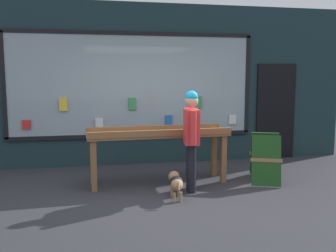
{
  "coord_description": "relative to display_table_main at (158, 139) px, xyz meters",
  "views": [
    {
      "loc": [
        -1.08,
        -5.38,
        1.81
      ],
      "look_at": [
        0.13,
        0.61,
        1.01
      ],
      "focal_mm": 40.0,
      "sensor_mm": 36.0,
      "label": 1
    }
  ],
  "objects": [
    {
      "name": "ground_plane",
      "position": [
        -0.0,
        -0.81,
        -0.77
      ],
      "size": [
        40.0,
        40.0,
        0.0
      ],
      "primitive_type": "plane",
      "color": "#2D2D33"
    },
    {
      "name": "shopfront_facade",
      "position": [
        0.02,
        1.58,
        0.88
      ],
      "size": [
        8.9,
        0.29,
        3.31
      ],
      "color": "#192D33",
      "rests_on": "ground_plane"
    },
    {
      "name": "display_table_main",
      "position": [
        0.0,
        0.0,
        0.0
      ],
      "size": [
        2.42,
        0.72,
        0.96
      ],
      "color": "brown",
      "rests_on": "ground_plane"
    },
    {
      "name": "person_browsing",
      "position": [
        0.43,
        -0.57,
        0.16
      ],
      "size": [
        0.28,
        0.64,
        1.6
      ],
      "rotation": [
        0.0,
        0.0,
        1.42
      ],
      "color": "black",
      "rests_on": "ground_plane"
    },
    {
      "name": "small_dog",
      "position": [
        0.11,
        -0.88,
        -0.52
      ],
      "size": [
        0.22,
        0.62,
        0.37
      ],
      "rotation": [
        0.0,
        0.0,
        1.49
      ],
      "color": "#99724C",
      "rests_on": "ground_plane"
    },
    {
      "name": "sandwich_board_sign",
      "position": [
        1.85,
        -0.25,
        -0.34
      ],
      "size": [
        0.76,
        0.96,
        0.82
      ],
      "rotation": [
        0.0,
        0.0,
        -0.38
      ],
      "color": "#193F19",
      "rests_on": "ground_plane"
    }
  ]
}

